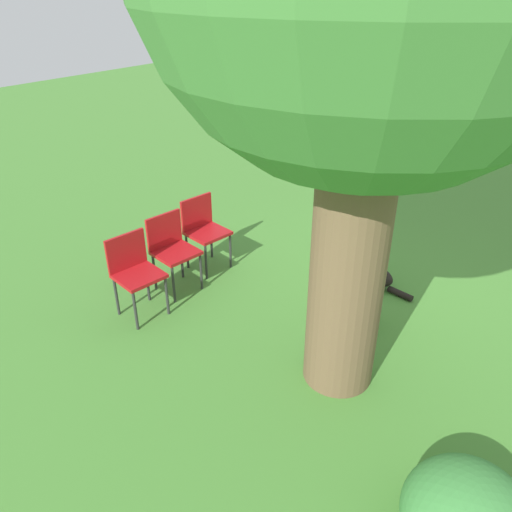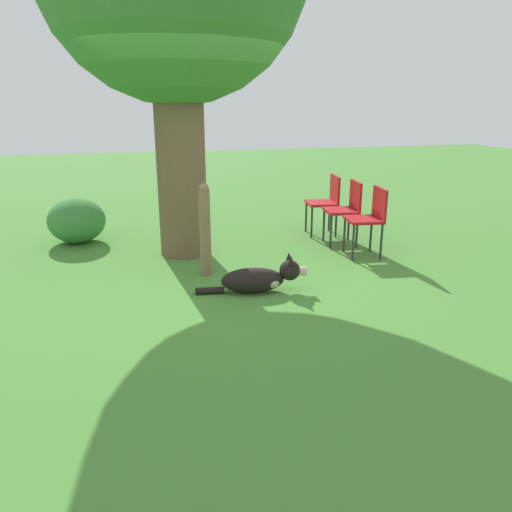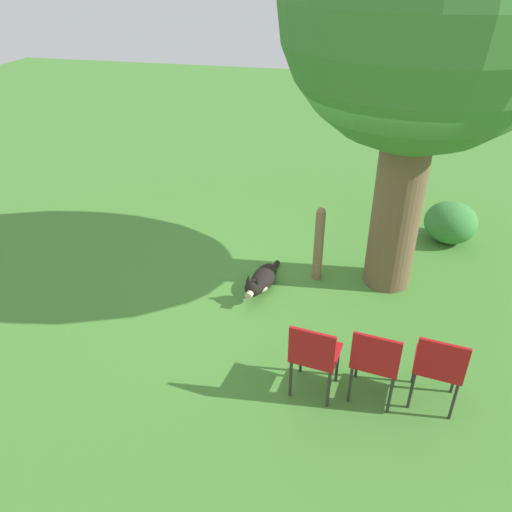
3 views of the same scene
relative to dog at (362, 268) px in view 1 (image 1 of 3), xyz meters
name	(u,v)px [view 1 (image 1 of 3)]	position (x,y,z in m)	size (l,w,h in m)	color
ground_plane	(364,321)	(-0.42, 0.72, -0.14)	(30.00, 30.00, 0.00)	#478433
dog	(362,268)	(0.00, 0.00, 0.00)	(1.15, 0.37, 0.40)	black
fence_post	(376,277)	(-0.46, 0.67, 0.39)	(0.13, 0.13, 1.05)	#846647
red_chair_0	(204,227)	(1.67, 0.89, 0.38)	(0.48, 0.49, 0.87)	#B21419
red_chair_1	(172,246)	(1.61, 1.46, 0.38)	(0.48, 0.49, 0.87)	#B21419
red_chair_2	(134,269)	(1.56, 2.04, 0.38)	(0.48, 0.49, 0.87)	#B21419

